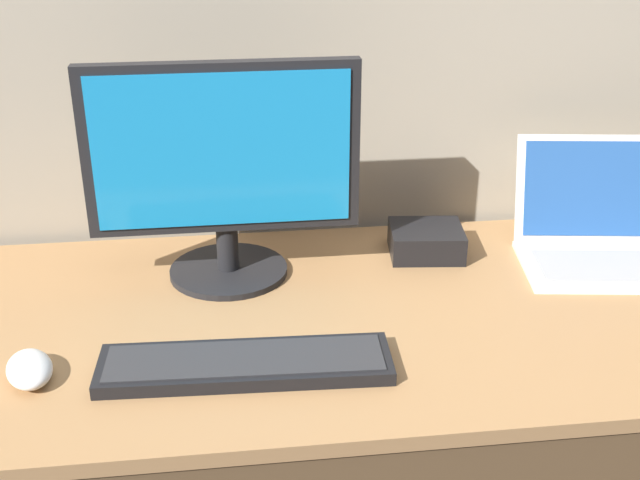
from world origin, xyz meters
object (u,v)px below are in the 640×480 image
Objects in this scene: wired_keyboard at (245,364)px; external_monitor at (223,167)px; computer_mouse at (29,369)px; external_drive_box at (426,241)px; laptop_white at (603,234)px.

external_monitor is at bearing 93.31° from wired_keyboard.
external_drive_box is (0.70, 0.35, 0.01)m from computer_mouse.
computer_mouse is at bearing -135.58° from external_monitor.
laptop_white is at bearing 23.62° from wired_keyboard.
external_monitor is 0.44m from external_drive_box.
external_monitor is 3.42× the size of external_drive_box.
wired_keyboard is at bearing -86.69° from external_monitor.
external_monitor is at bearing -172.71° from external_drive_box.
external_drive_box reaches higher than wired_keyboard.
external_monitor is 0.38m from wired_keyboard.
external_drive_box is at bearing 170.53° from laptop_white.
laptop_white is 2.51× the size of external_drive_box.
laptop_white is 3.32× the size of computer_mouse.
wired_keyboard is 0.33m from computer_mouse.
laptop_white is at bearing -0.51° from external_monitor.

